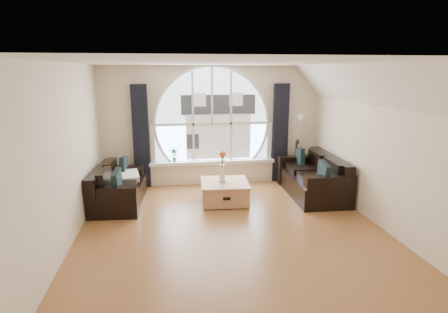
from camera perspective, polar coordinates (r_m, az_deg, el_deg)
ground at (r=6.16m, az=1.28°, el=-11.47°), size 5.00×5.50×0.01m
ceiling at (r=5.60m, az=1.43°, el=14.49°), size 5.00×5.50×0.01m
wall_back at (r=8.41m, az=-1.90°, el=4.86°), size 5.00×0.01×2.70m
wall_front at (r=3.18m, az=10.10°, el=-9.73°), size 5.00×0.01×2.70m
wall_left at (r=5.85m, az=-23.54°, el=0.01°), size 0.01×5.50×2.70m
wall_right at (r=6.63m, az=23.15°, el=1.50°), size 0.01×5.50×2.70m
attic_slope at (r=6.37m, az=21.64°, el=10.29°), size 0.92×5.50×0.72m
arched_window at (r=8.35m, az=-1.89°, el=6.70°), size 2.60×0.06×2.15m
window_sill at (r=8.48m, az=-1.78°, el=-0.87°), size 2.90×0.22×0.08m
window_frame at (r=8.32m, az=-1.87°, el=6.67°), size 2.76×0.08×2.15m
neighbor_house at (r=8.36m, az=-0.85°, el=5.85°), size 1.70×0.02×1.50m
curtain_left at (r=8.29m, az=-12.85°, el=3.01°), size 0.35×0.12×2.30m
curtain_right at (r=8.66m, az=8.80°, el=3.61°), size 0.35×0.12×2.30m
sofa_left at (r=7.48m, az=-16.13°, el=-4.20°), size 0.98×1.75×0.75m
sofa_right at (r=7.91m, az=13.64°, el=-3.10°), size 1.03×1.95×0.85m
coffee_chest at (r=7.34m, az=0.10°, el=-5.40°), size 0.99×0.99×0.46m
throw_blanket at (r=7.66m, az=-15.29°, el=-2.97°), size 0.64×0.64×0.10m
vase_flowers at (r=7.20m, az=-0.28°, el=-0.98°), size 0.24×0.24×0.70m
floor_lamp at (r=8.69m, az=11.73°, el=1.17°), size 0.24×0.24×1.60m
guitar at (r=8.66m, az=11.07°, el=-0.67°), size 0.40×0.31×1.06m
potted_plant at (r=8.38m, az=-7.83°, el=0.22°), size 0.18×0.14×0.31m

